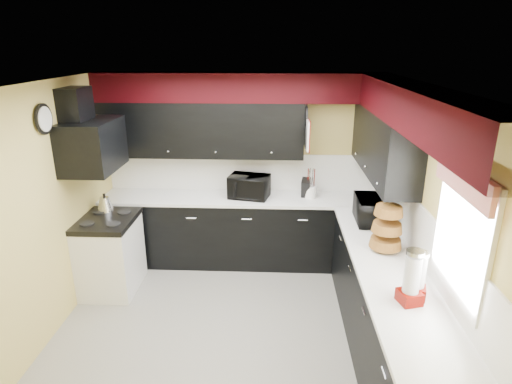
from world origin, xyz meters
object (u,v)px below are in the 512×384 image
utensil_crock (311,192)px  knife_block (306,188)px  toaster_oven (249,187)px  kettle (105,204)px  microwave (372,210)px

utensil_crock → knife_block: bearing=158.3°
toaster_oven → knife_block: toaster_oven is taller
kettle → knife_block: bearing=12.5°
toaster_oven → microwave: size_ratio=0.98×
utensil_crock → microwave: bearing=-51.0°
toaster_oven → microwave: (1.42, -0.75, -0.00)m
microwave → utensil_crock: (-0.62, 0.77, -0.06)m
toaster_oven → kettle: 1.78m
kettle → utensil_crock: bearing=11.7°
toaster_oven → utensil_crock: bearing=13.5°
toaster_oven → kettle: toaster_oven is taller
toaster_oven → microwave: 1.60m
toaster_oven → kettle: (-1.71, -0.50, -0.08)m
microwave → utensil_crock: 0.99m
utensil_crock → knife_block: 0.08m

